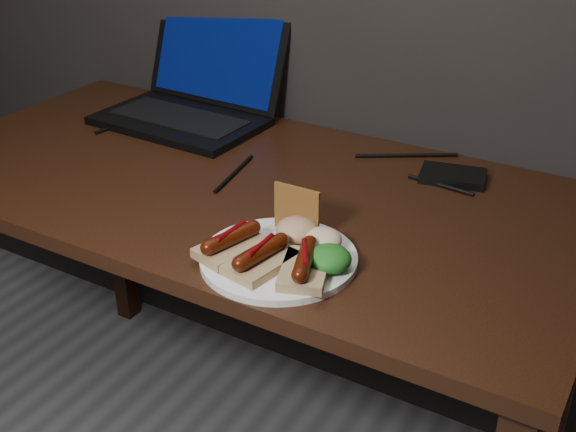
# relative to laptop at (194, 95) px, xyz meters

# --- Properties ---
(desk) EXTENTS (1.40, 0.70, 0.75)m
(desk) POSITION_rel_laptop_xyz_m (0.29, -0.25, -0.14)
(desk) COLOR #36190D
(desk) RESTS_ON ground
(laptop) EXTENTS (0.40, 0.34, 0.25)m
(laptop) POSITION_rel_laptop_xyz_m (0.00, 0.00, 0.00)
(laptop) COLOR black
(laptop) RESTS_ON desk
(hard_drive) EXTENTS (0.14, 0.11, 0.02)m
(hard_drive) POSITION_rel_laptop_xyz_m (0.66, -0.02, -0.05)
(hard_drive) COLOR black
(hard_drive) RESTS_ON desk
(desk_cables) EXTENTS (0.85, 0.41, 0.01)m
(desk_cables) POSITION_rel_laptop_xyz_m (0.32, -0.09, -0.05)
(desk_cables) COLOR black
(desk_cables) RESTS_ON desk
(plate) EXTENTS (0.26, 0.26, 0.01)m
(plate) POSITION_rel_laptop_xyz_m (0.52, -0.47, -0.05)
(plate) COLOR white
(plate) RESTS_ON desk
(bread_sausage_left) EXTENTS (0.10, 0.13, 0.04)m
(bread_sausage_left) POSITION_rel_laptop_xyz_m (0.45, -0.50, -0.03)
(bread_sausage_left) COLOR tan
(bread_sausage_left) RESTS_ON plate
(bread_sausage_center) EXTENTS (0.09, 0.13, 0.04)m
(bread_sausage_center) POSITION_rel_laptop_xyz_m (0.51, -0.51, -0.03)
(bread_sausage_center) COLOR tan
(bread_sausage_center) RESTS_ON plate
(bread_sausage_right) EXTENTS (0.10, 0.13, 0.04)m
(bread_sausage_right) POSITION_rel_laptop_xyz_m (0.58, -0.50, -0.03)
(bread_sausage_right) COLOR tan
(bread_sausage_right) RESTS_ON plate
(crispbread) EXTENTS (0.08, 0.01, 0.08)m
(crispbread) POSITION_rel_laptop_xyz_m (0.51, -0.39, -0.00)
(crispbread) COLOR #A56C2D
(crispbread) RESTS_ON plate
(salad_greens) EXTENTS (0.07, 0.07, 0.04)m
(salad_greens) POSITION_rel_laptop_xyz_m (0.61, -0.46, -0.02)
(salad_greens) COLOR #105316
(salad_greens) RESTS_ON plate
(salsa_mound) EXTENTS (0.07, 0.07, 0.04)m
(salsa_mound) POSITION_rel_laptop_xyz_m (0.52, -0.41, -0.02)
(salsa_mound) COLOR maroon
(salsa_mound) RESTS_ON plate
(coleslaw_mound) EXTENTS (0.06, 0.06, 0.04)m
(coleslaw_mound) POSITION_rel_laptop_xyz_m (0.57, -0.41, -0.03)
(coleslaw_mound) COLOR white
(coleslaw_mound) RESTS_ON plate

